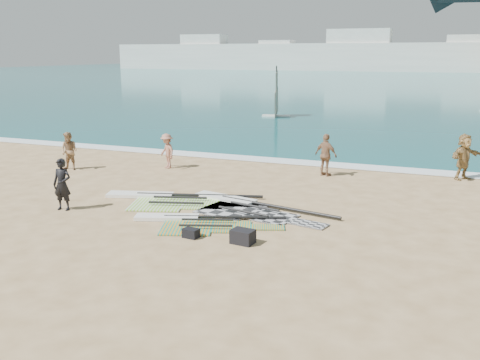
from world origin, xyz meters
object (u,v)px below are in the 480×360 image
at_px(beachgoer_right, 464,157).
at_px(person_wetsuit, 62,185).
at_px(rig_orange, 195,222).
at_px(gear_bag_far, 191,233).
at_px(beachgoer_back, 326,155).
at_px(gear_bag_near, 243,237).
at_px(rig_grey, 244,207).
at_px(rig_green, 168,199).
at_px(beachgoer_mid, 167,151).
at_px(beachgoer_left, 69,151).

bearing_deg(beachgoer_right, person_wetsuit, 165.65).
bearing_deg(rig_orange, gear_bag_far, -87.77).
bearing_deg(beachgoer_back, gear_bag_near, 110.38).
xyz_separation_m(rig_grey, beachgoer_back, (1.48, 5.97, 0.87)).
relative_size(rig_grey, rig_green, 0.96).
distance_m(beachgoer_mid, beachgoer_right, 13.01).
relative_size(gear_bag_far, person_wetsuit, 0.25).
distance_m(beachgoer_mid, beachgoer_back, 7.29).
relative_size(person_wetsuit, beachgoer_mid, 1.10).
bearing_deg(rig_orange, beachgoer_left, 130.89).
xyz_separation_m(gear_bag_far, beachgoer_right, (7.36, 10.83, 0.84)).
bearing_deg(rig_grey, rig_orange, -98.56).
bearing_deg(beachgoer_mid, beachgoer_right, 45.65).
bearing_deg(gear_bag_near, rig_green, 142.87).
relative_size(rig_orange, beachgoer_mid, 3.06).
xyz_separation_m(rig_green, beachgoer_mid, (-2.80, 4.97, 0.76)).
bearing_deg(gear_bag_near, rig_grey, 110.65).
height_order(rig_orange, gear_bag_far, gear_bag_far).
relative_size(gear_bag_far, beachgoer_right, 0.23).
distance_m(gear_bag_far, beachgoer_back, 9.56).
height_order(rig_grey, beachgoer_right, beachgoer_right).
height_order(rig_grey, gear_bag_far, gear_bag_far).
xyz_separation_m(rig_orange, beachgoer_right, (7.84, 9.63, 0.93)).
xyz_separation_m(rig_green, gear_bag_near, (4.15, -3.14, 0.15)).
bearing_deg(rig_orange, person_wetsuit, 163.90).
bearing_deg(gear_bag_far, beachgoer_right, 55.81).
xyz_separation_m(gear_bag_far, person_wetsuit, (-5.31, 0.92, 0.76)).
xyz_separation_m(rig_orange, gear_bag_near, (2.05, -1.10, 0.15)).
height_order(rig_green, person_wetsuit, person_wetsuit).
distance_m(gear_bag_far, person_wetsuit, 5.45).
relative_size(rig_orange, person_wetsuit, 2.77).
bearing_deg(rig_grey, beachgoer_back, 88.08).
height_order(gear_bag_near, beachgoer_left, beachgoer_left).
height_order(rig_grey, rig_green, same).
height_order(beachgoer_left, beachgoer_mid, beachgoer_left).
bearing_deg(rig_orange, gear_bag_near, -47.56).
height_order(gear_bag_near, beachgoer_back, beachgoer_back).
distance_m(rig_grey, beachgoer_mid, 7.53).
bearing_deg(beachgoer_right, beachgoer_back, 142.59).
distance_m(beachgoer_left, beachgoer_back, 11.59).
bearing_deg(beachgoer_back, beachgoer_right, -143.15).
height_order(beachgoer_mid, beachgoer_right, beachgoer_right).
bearing_deg(beachgoer_mid, person_wetsuit, -55.42).
xyz_separation_m(rig_grey, rig_orange, (-0.82, -2.18, -0.00)).
bearing_deg(beachgoer_left, rig_green, -28.04).
relative_size(rig_green, beachgoer_back, 3.21).
bearing_deg(rig_green, beachgoer_mid, 102.79).
height_order(gear_bag_near, person_wetsuit, person_wetsuit).
relative_size(rig_green, person_wetsuit, 3.32).
bearing_deg(beachgoer_back, gear_bag_far, 100.88).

